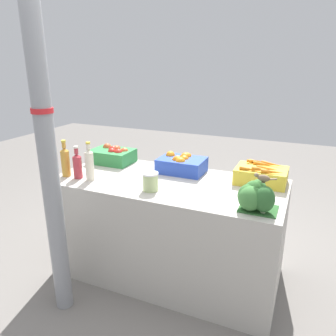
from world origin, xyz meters
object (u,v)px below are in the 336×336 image
Objects in this scene: juice_bottle_cloudy at (90,164)px; carrot_crate at (261,175)px; orange_crate at (182,164)px; sparrow_bird at (263,178)px; support_pole at (43,118)px; pickle_jar at (150,182)px; juice_bottle_ruby at (77,165)px; apple_crate at (113,155)px; juice_bottle_amber at (65,161)px; broccoli_pile at (255,196)px.

carrot_crate is at bearing 20.58° from juice_bottle_cloudy.
sparrow_bird is (0.68, -0.47, 0.14)m from orange_crate.
support_pole is 20.53× the size of pickle_jar.
orange_crate is 1.44× the size of juice_bottle_ruby.
juice_bottle_ruby is (-0.13, 0.42, -0.42)m from support_pole.
carrot_crate reaches higher than pickle_jar.
apple_crate is 1.44× the size of juice_bottle_ruby.
apple_crate is 1.27× the size of juice_bottle_amber.
orange_crate is 0.84m from sparrow_bird.
apple_crate is 1.41m from sparrow_bird.
juice_bottle_ruby is at bearing 0.00° from juice_bottle_amber.
pickle_jar is at bearing 41.19° from support_pole.
apple_crate is at bearing -13.48° from sparrow_bird.
broccoli_pile is (0.64, -0.48, 0.02)m from orange_crate.
juice_bottle_ruby is at bearing -93.02° from apple_crate.
juice_bottle_ruby is at bearing -161.08° from carrot_crate.
juice_bottle_ruby is 1.94× the size of pickle_jar.
sparrow_bird reaches higher than carrot_crate.
apple_crate is at bearing 159.42° from broccoli_pile.
support_pole is 7.34× the size of orange_crate.
support_pole is 0.98m from apple_crate.
orange_crate is at bearing -28.48° from sparrow_bird.
apple_crate is 0.44m from juice_bottle_ruby.
support_pole is at bearing -143.02° from carrot_crate.
carrot_crate is 1.24m from juice_bottle_cloudy.
support_pole reaches higher than carrot_crate.
orange_crate is (0.53, 0.86, -0.46)m from support_pole.
juice_bottle_cloudy is 0.50m from pickle_jar.
orange_crate is 1.00× the size of carrot_crate.
sparrow_bird is at bearing -1.11° from juice_bottle_amber.
broccoli_pile is 0.12m from sparrow_bird.
apple_crate reaches higher than pickle_jar.
juice_bottle_amber reaches higher than orange_crate.
carrot_crate is (1.14, 0.86, -0.46)m from support_pole.
juice_bottle_ruby reaches higher than apple_crate.
juice_bottle_ruby is at bearing 4.95° from sparrow_bird.
sparrow_bird reaches higher than broccoli_pile.
broccoli_pile reaches higher than carrot_crate.
pickle_jar is (-0.67, -0.44, 0.00)m from carrot_crate.
pickle_jar is at bearing 177.27° from broccoli_pile.
juice_bottle_amber is 1.45m from sparrow_bird.
juice_bottle_ruby reaches higher than carrot_crate.
orange_crate is 0.45m from pickle_jar.
pickle_jar is at bearing -96.67° from orange_crate.
juice_bottle_ruby is 1.81× the size of sparrow_bird.
apple_crate is at bearing 142.59° from pickle_jar.
orange_crate is 2.80× the size of pickle_jar.
carrot_crate is 1.23× the size of juice_bottle_cloudy.
juice_bottle_cloudy is 2.13× the size of sparrow_bird.
juice_bottle_amber reaches higher than sparrow_bird.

